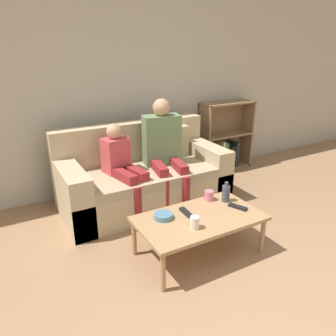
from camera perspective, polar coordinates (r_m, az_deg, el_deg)
The scene contains 12 objects.
wall_back at distance 3.99m, azimuth -9.43°, elevation 14.54°, with size 12.00×0.06×2.60m.
couch at distance 3.71m, azimuth -4.31°, elevation -1.86°, with size 1.83×0.88×0.88m.
bookshelf at distance 4.80m, azimuth 9.44°, elevation 4.21°, with size 0.79×0.28×0.96m.
coffee_table at distance 2.81m, azimuth 5.46°, elevation -9.07°, with size 1.06×0.60×0.36m.
person_adult at distance 3.60m, azimuth -0.74°, elevation 4.00°, with size 0.46×0.66×1.18m.
person_child at distance 3.40m, azimuth -7.83°, elevation 0.50°, with size 0.36×0.64×0.96m.
cup_near at distance 2.61m, azimuth 4.65°, elevation -9.46°, with size 0.07×0.07×0.10m.
cup_far at distance 3.06m, azimuth 7.15°, elevation -4.77°, with size 0.09×0.09×0.09m.
tv_remote_0 at distance 2.98m, azimuth 12.05°, elevation -6.64°, with size 0.11×0.18×0.02m.
tv_remote_1 at distance 2.83m, azimuth 3.15°, elevation -7.71°, with size 0.06×0.17×0.02m.
snack_bowl at distance 2.75m, azimuth -0.82°, elevation -8.36°, with size 0.16×0.16×0.05m.
bottle at distance 3.05m, azimuth 10.05°, elevation -4.33°, with size 0.07×0.07×0.19m.
Camera 1 is at (-1.36, -0.92, 1.74)m, focal length 35.00 mm.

